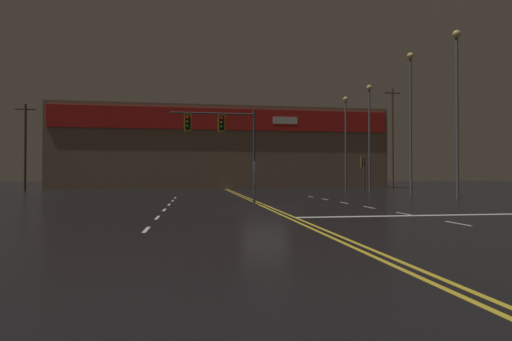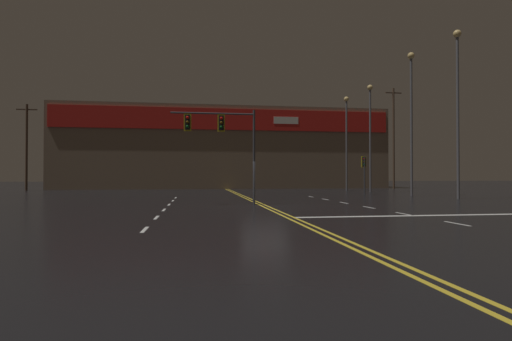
{
  "view_description": "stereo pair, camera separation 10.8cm",
  "coord_description": "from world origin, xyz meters",
  "px_view_note": "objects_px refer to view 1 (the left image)",
  "views": [
    {
      "loc": [
        -3.78,
        -21.69,
        1.67
      ],
      "look_at": [
        0.0,
        3.17,
        2.0
      ],
      "focal_mm": 28.0,
      "sensor_mm": 36.0,
      "label": 1
    },
    {
      "loc": [
        -3.68,
        -21.71,
        1.67
      ],
      "look_at": [
        0.0,
        3.17,
        2.0
      ],
      "focal_mm": 28.0,
      "sensor_mm": 36.0,
      "label": 2
    }
  ],
  "objects_px": {
    "traffic_signal_median": "(220,132)",
    "streetlight_far_median": "(457,95)",
    "streetlight_near_left": "(369,125)",
    "streetlight_median_approach": "(411,107)",
    "traffic_signal_corner_northeast": "(363,166)",
    "streetlight_far_left": "(346,132)"
  },
  "relations": [
    {
      "from": "streetlight_median_approach",
      "to": "streetlight_far_median",
      "type": "relative_size",
      "value": 0.98
    },
    {
      "from": "streetlight_near_left",
      "to": "streetlight_far_median",
      "type": "bearing_deg",
      "value": -85.67
    },
    {
      "from": "streetlight_far_median",
      "to": "streetlight_median_approach",
      "type": "bearing_deg",
      "value": 100.23
    },
    {
      "from": "streetlight_far_left",
      "to": "traffic_signal_corner_northeast",
      "type": "bearing_deg",
      "value": -102.38
    },
    {
      "from": "streetlight_median_approach",
      "to": "streetlight_far_left",
      "type": "distance_m",
      "value": 11.95
    },
    {
      "from": "traffic_signal_corner_northeast",
      "to": "streetlight_far_median",
      "type": "bearing_deg",
      "value": -60.68
    },
    {
      "from": "traffic_signal_median",
      "to": "streetlight_far_median",
      "type": "height_order",
      "value": "streetlight_far_median"
    },
    {
      "from": "streetlight_far_left",
      "to": "traffic_signal_median",
      "type": "bearing_deg",
      "value": -127.44
    },
    {
      "from": "traffic_signal_median",
      "to": "streetlight_near_left",
      "type": "relative_size",
      "value": 0.5
    },
    {
      "from": "traffic_signal_median",
      "to": "streetlight_near_left",
      "type": "height_order",
      "value": "streetlight_near_left"
    },
    {
      "from": "traffic_signal_corner_northeast",
      "to": "streetlight_far_left",
      "type": "relative_size",
      "value": 0.32
    },
    {
      "from": "traffic_signal_median",
      "to": "streetlight_near_left",
      "type": "distance_m",
      "value": 23.04
    },
    {
      "from": "traffic_signal_corner_northeast",
      "to": "traffic_signal_median",
      "type": "bearing_deg",
      "value": -141.49
    },
    {
      "from": "streetlight_near_left",
      "to": "traffic_signal_corner_northeast",
      "type": "bearing_deg",
      "value": -119.4
    },
    {
      "from": "traffic_signal_median",
      "to": "streetlight_far_median",
      "type": "bearing_deg",
      "value": 11.15
    },
    {
      "from": "streetlight_median_approach",
      "to": "traffic_signal_corner_northeast",
      "type": "bearing_deg",
      "value": 143.02
    },
    {
      "from": "streetlight_near_left",
      "to": "streetlight_far_left",
      "type": "distance_m",
      "value": 4.18
    },
    {
      "from": "streetlight_near_left",
      "to": "streetlight_far_median",
      "type": "distance_m",
      "value": 12.65
    },
    {
      "from": "traffic_signal_median",
      "to": "streetlight_far_left",
      "type": "xyz_separation_m",
      "value": [
        15.36,
        20.06,
        2.48
      ]
    },
    {
      "from": "traffic_signal_median",
      "to": "streetlight_median_approach",
      "type": "xyz_separation_m",
      "value": [
        16.43,
        8.19,
        3.23
      ]
    },
    {
      "from": "traffic_signal_corner_northeast",
      "to": "streetlight_median_approach",
      "type": "bearing_deg",
      "value": -36.98
    },
    {
      "from": "traffic_signal_corner_northeast",
      "to": "streetlight_median_approach",
      "type": "relative_size",
      "value": 0.28
    }
  ]
}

